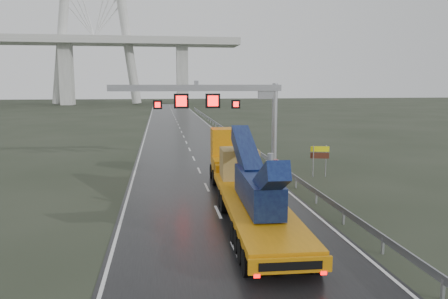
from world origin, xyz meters
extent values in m
plane|color=#262D1F|center=(0.00, 0.00, 0.00)|extent=(400.00, 400.00, 0.00)
cube|color=black|center=(0.00, 40.00, 0.01)|extent=(11.00, 200.00, 0.02)
cube|color=#ABABA7|center=(6.90, 18.00, 0.15)|extent=(1.20, 1.20, 0.30)
cylinder|color=gray|center=(6.90, 18.00, 3.60)|extent=(0.48, 0.48, 7.20)
cube|color=gray|center=(0.00, 18.00, 6.80)|extent=(14.80, 0.55, 0.55)
cube|color=gray|center=(6.10, 18.00, 6.30)|extent=(1.40, 0.35, 0.90)
cube|color=gray|center=(0.00, 18.00, 7.25)|extent=(0.35, 0.35, 0.35)
cube|color=black|center=(-1.30, 17.95, 5.70)|extent=(1.25, 0.25, 1.25)
cube|color=#FF0C0C|center=(-1.30, 17.81, 5.70)|extent=(0.90, 0.02, 0.90)
cube|color=black|center=(1.40, 17.95, 5.70)|extent=(1.25, 0.25, 1.25)
cube|color=#FF0C0C|center=(1.40, 17.81, 5.70)|extent=(0.90, 0.02, 0.90)
cube|color=black|center=(-3.30, 17.95, 5.40)|extent=(0.75, 0.25, 0.75)
cube|color=#FF0C0C|center=(-3.30, 17.81, 5.40)|extent=(0.54, 0.02, 0.54)
cube|color=black|center=(3.40, 17.95, 5.40)|extent=(0.75, 0.25, 0.75)
cube|color=#FF0C0C|center=(3.40, 17.81, 5.40)|extent=(0.54, 0.02, 0.54)
cube|color=#ABABA7|center=(-55.00, 140.00, 22.00)|extent=(160.00, 14.00, 2.50)
cube|color=#ABABA7|center=(-35.00, 140.00, 10.50)|extent=(4.00, 6.00, 21.00)
cube|color=#ABABA7|center=(5.00, 140.00, 10.50)|extent=(4.00, 6.00, 21.00)
cube|color=orange|center=(1.56, 1.81, 1.08)|extent=(3.43, 14.52, 0.36)
cube|color=orange|center=(1.28, -5.55, 0.88)|extent=(2.99, 0.24, 0.57)
cube|color=black|center=(1.27, -5.62, 0.88)|extent=(2.27, 0.11, 0.31)
cube|color=#FF0505|center=(0.09, -5.58, 0.57)|extent=(0.23, 0.05, 0.12)
cube|color=#FF0505|center=(2.46, -5.67, 0.57)|extent=(0.23, 0.05, 0.12)
cube|color=orange|center=(1.85, 9.42, 1.49)|extent=(2.72, 1.34, 0.52)
cube|color=orange|center=(1.91, 11.07, 1.24)|extent=(2.79, 3.19, 1.24)
cube|color=orange|center=(1.98, 12.92, 2.47)|extent=(2.65, 2.16, 2.68)
cube|color=black|center=(2.02, 13.97, 2.78)|extent=(2.37, 0.14, 1.24)
cube|color=#0E1543|center=(1.52, 0.78, 2.06)|extent=(1.68, 6.23, 1.44)
cube|color=#0E1543|center=(1.66, 4.38, 3.30)|extent=(1.25, 5.71, 2.63)
cube|color=#0E1543|center=(1.42, -1.80, 2.99)|extent=(1.08, 4.12, 2.49)
cylinder|color=gray|center=(2.14, 0.75, 2.99)|extent=(0.32, 0.32, 1.65)
cube|color=tan|center=(1.76, 7.16, 2.19)|extent=(2.35, 2.35, 1.85)
cylinder|color=black|center=(1.38, -2.82, 0.52)|extent=(3.02, 1.14, 1.03)
cylinder|color=black|center=(1.66, 4.38, 0.52)|extent=(3.02, 1.14, 1.03)
cylinder|color=black|center=(1.97, 12.72, 0.57)|extent=(2.82, 1.24, 1.13)
cylinder|color=gray|center=(8.49, 12.27, 1.22)|extent=(0.08, 0.08, 2.44)
cylinder|color=gray|center=(9.51, 12.27, 1.22)|extent=(0.08, 0.08, 2.44)
cube|color=#FFFA0D|center=(9.00, 12.27, 2.19)|extent=(1.40, 0.36, 0.41)
cube|color=#4F2316|center=(9.00, 12.27, 1.68)|extent=(1.40, 0.36, 0.46)
cube|color=red|center=(6.00, 14.64, 0.53)|extent=(0.64, 0.37, 1.05)
camera|label=1|loc=(-3.08, -19.46, 7.11)|focal=35.00mm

